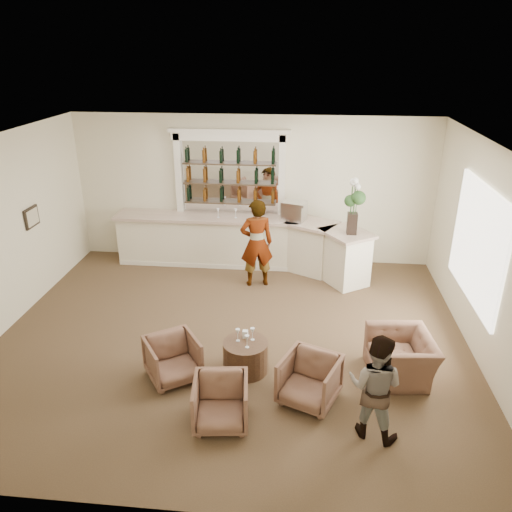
# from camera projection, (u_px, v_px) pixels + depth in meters

# --- Properties ---
(ground) EXTENTS (8.00, 8.00, 0.00)m
(ground) POSITION_uv_depth(u_px,v_px,m) (232.00, 337.00, 8.61)
(ground) COLOR brown
(ground) RESTS_ON ground
(room_shell) EXTENTS (8.04, 7.02, 3.32)m
(room_shell) POSITION_uv_depth(u_px,v_px,m) (245.00, 195.00, 8.33)
(room_shell) COLOR beige
(room_shell) RESTS_ON ground
(bar_counter) EXTENTS (5.72, 1.80, 1.14)m
(bar_counter) POSITION_uv_depth(u_px,v_px,m) (243.00, 243.00, 11.14)
(bar_counter) COLOR white
(bar_counter) RESTS_ON ground
(back_bar_alcove) EXTENTS (2.64, 0.25, 3.00)m
(back_bar_alcove) POSITION_uv_depth(u_px,v_px,m) (230.00, 174.00, 10.98)
(back_bar_alcove) COLOR white
(back_bar_alcove) RESTS_ON ground
(cocktail_table) EXTENTS (0.70, 0.70, 0.50)m
(cocktail_table) POSITION_uv_depth(u_px,v_px,m) (246.00, 356.00, 7.66)
(cocktail_table) COLOR #4F3722
(cocktail_table) RESTS_ON ground
(sommelier) EXTENTS (0.77, 0.60, 1.85)m
(sommelier) POSITION_uv_depth(u_px,v_px,m) (257.00, 243.00, 10.16)
(sommelier) COLOR gray
(sommelier) RESTS_ON ground
(guest) EXTENTS (0.86, 0.78, 1.46)m
(guest) POSITION_uv_depth(u_px,v_px,m) (375.00, 387.00, 6.23)
(guest) COLOR gray
(guest) RESTS_ON ground
(armchair_left) EXTENTS (1.01, 1.02, 0.68)m
(armchair_left) POSITION_uv_depth(u_px,v_px,m) (173.00, 359.00, 7.45)
(armchair_left) COLOR brown
(armchair_left) RESTS_ON ground
(armchair_center) EXTENTS (0.79, 0.81, 0.67)m
(armchair_center) POSITION_uv_depth(u_px,v_px,m) (221.00, 402.00, 6.55)
(armchair_center) COLOR brown
(armchair_center) RESTS_ON ground
(armchair_right) EXTENTS (0.99, 1.00, 0.70)m
(armchair_right) POSITION_uv_depth(u_px,v_px,m) (309.00, 380.00, 6.96)
(armchair_right) COLOR brown
(armchair_right) RESTS_ON ground
(armchair_far) EXTENTS (1.02, 1.13, 0.67)m
(armchair_far) POSITION_uv_depth(u_px,v_px,m) (401.00, 356.00, 7.51)
(armchair_far) COLOR brown
(armchair_far) RESTS_ON ground
(espresso_machine) EXTENTS (0.58, 0.53, 0.42)m
(espresso_machine) POSITION_uv_depth(u_px,v_px,m) (294.00, 211.00, 10.74)
(espresso_machine) COLOR silver
(espresso_machine) RESTS_ON bar_counter
(flower_vase) EXTENTS (0.30, 0.30, 1.15)m
(flower_vase) POSITION_uv_depth(u_px,v_px,m) (354.00, 203.00, 9.81)
(flower_vase) COLOR black
(flower_vase) RESTS_ON bar_counter
(wine_glass_bar_left) EXTENTS (0.07, 0.07, 0.21)m
(wine_glass_bar_left) POSITION_uv_depth(u_px,v_px,m) (218.00, 213.00, 10.95)
(wine_glass_bar_left) COLOR white
(wine_glass_bar_left) RESTS_ON bar_counter
(wine_glass_bar_right) EXTENTS (0.07, 0.07, 0.21)m
(wine_glass_bar_right) POSITION_uv_depth(u_px,v_px,m) (236.00, 213.00, 10.93)
(wine_glass_bar_right) COLOR white
(wine_glass_bar_right) RESTS_ON bar_counter
(wine_glass_tbl_a) EXTENTS (0.07, 0.07, 0.21)m
(wine_glass_tbl_a) POSITION_uv_depth(u_px,v_px,m) (238.00, 335.00, 7.56)
(wine_glass_tbl_a) COLOR white
(wine_glass_tbl_a) RESTS_ON cocktail_table
(wine_glass_tbl_b) EXTENTS (0.07, 0.07, 0.21)m
(wine_glass_tbl_b) POSITION_uv_depth(u_px,v_px,m) (253.00, 334.00, 7.59)
(wine_glass_tbl_b) COLOR white
(wine_glass_tbl_b) RESTS_ON cocktail_table
(wine_glass_tbl_c) EXTENTS (0.07, 0.07, 0.21)m
(wine_glass_tbl_c) POSITION_uv_depth(u_px,v_px,m) (247.00, 341.00, 7.40)
(wine_glass_tbl_c) COLOR white
(wine_glass_tbl_c) RESTS_ON cocktail_table
(napkin_holder) EXTENTS (0.08, 0.08, 0.12)m
(napkin_holder) POSITION_uv_depth(u_px,v_px,m) (245.00, 334.00, 7.67)
(napkin_holder) COLOR white
(napkin_holder) RESTS_ON cocktail_table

